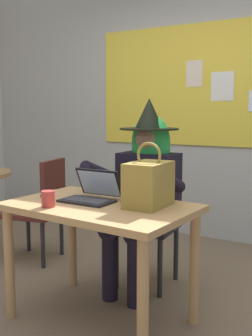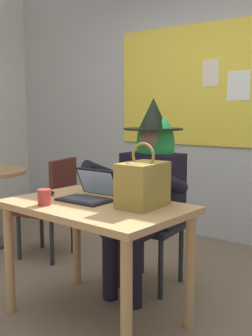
{
  "view_description": "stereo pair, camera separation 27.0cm",
  "coord_description": "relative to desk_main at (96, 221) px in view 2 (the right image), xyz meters",
  "views": [
    {
      "loc": [
        1.38,
        -2.0,
        1.29
      ],
      "look_at": [
        0.02,
        0.31,
        0.92
      ],
      "focal_mm": 43.93,
      "sensor_mm": 36.0,
      "label": 1
    },
    {
      "loc": [
        1.61,
        -1.85,
        1.29
      ],
      "look_at": [
        0.02,
        0.31,
        0.92
      ],
      "focal_mm": 43.93,
      "sensor_mm": 36.0,
      "label": 2
    }
  ],
  "objects": [
    {
      "name": "ground_plane",
      "position": [
        -0.03,
        0.0,
        -0.63
      ],
      "size": [
        24.0,
        24.0,
        0.0
      ],
      "primitive_type": "plane",
      "color": "#75604C"
    },
    {
      "name": "wall_back_bulletin",
      "position": [
        -0.02,
        2.0,
        0.88
      ],
      "size": [
        5.89,
        2.19,
        2.99
      ],
      "color": "#B2B2AD",
      "rests_on": "ground"
    },
    {
      "name": "desk_main",
      "position": [
        0.0,
        0.0,
        0.0
      ],
      "size": [
        1.15,
        0.78,
        0.74
      ],
      "rotation": [
        0.0,
        0.0,
        -0.07
      ],
      "color": "tan",
      "rests_on": "ground"
    },
    {
      "name": "chair_at_desk",
      "position": [
        -0.01,
        0.71,
        -0.11
      ],
      "size": [
        0.45,
        0.45,
        0.92
      ],
      "rotation": [
        0.0,
        0.0,
        -1.49
      ],
      "color": "black",
      "rests_on": "ground"
    },
    {
      "name": "person_costumed",
      "position": [
        -0.01,
        0.59,
        0.17
      ],
      "size": [
        0.59,
        0.68,
        1.39
      ],
      "rotation": [
        0.0,
        0.0,
        -1.57
      ],
      "color": "black",
      "rests_on": "ground"
    },
    {
      "name": "laptop",
      "position": [
        -0.1,
        0.06,
        0.15
      ],
      "size": [
        0.32,
        0.28,
        0.19
      ],
      "rotation": [
        0.0,
        0.0,
        -0.01
      ],
      "color": "black",
      "rests_on": "desk_main"
    },
    {
      "name": "computer_mouse",
      "position": [
        -0.4,
        -0.02,
        0.13
      ],
      "size": [
        0.07,
        0.11,
        0.03
      ],
      "primitive_type": "ellipsoid",
      "rotation": [
        0.0,
        0.0,
        -0.13
      ],
      "color": "black",
      "rests_on": "desk_main"
    },
    {
      "name": "handbag",
      "position": [
        0.28,
        0.1,
        0.24
      ],
      "size": [
        0.2,
        0.3,
        0.38
      ],
      "rotation": [
        0.0,
        0.0,
        0.28
      ],
      "color": "olive",
      "rests_on": "desk_main"
    },
    {
      "name": "coffee_mug",
      "position": [
        -0.22,
        -0.21,
        0.16
      ],
      "size": [
        0.08,
        0.08,
        0.09
      ],
      "primitive_type": "cylinder",
      "color": "#B23833",
      "rests_on": "desk_main"
    },
    {
      "name": "chair_spare_by_window",
      "position": [
        -1.02,
        0.62,
        -0.14
      ],
      "size": [
        0.5,
        0.5,
        0.89
      ],
      "rotation": [
        0.0,
        0.0,
        3.36
      ],
      "color": "#4C1E19",
      "rests_on": "ground"
    }
  ]
}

